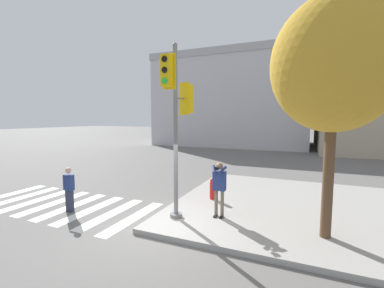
{
  "coord_description": "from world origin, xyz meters",
  "views": [
    {
      "loc": [
        3.86,
        -6.31,
        3.31
      ],
      "look_at": [
        0.71,
        0.99,
        2.51
      ],
      "focal_mm": 24.0,
      "sensor_mm": 36.0,
      "label": 1
    }
  ],
  "objects_px": {
    "street_tree": "(334,65)",
    "person_photographer": "(219,184)",
    "fire_hydrant": "(212,189)",
    "traffic_signal_pole": "(177,111)",
    "pedestrian_distant": "(69,189)"
  },
  "relations": [
    {
      "from": "traffic_signal_pole",
      "to": "person_photographer",
      "type": "bearing_deg",
      "value": 26.05
    },
    {
      "from": "traffic_signal_pole",
      "to": "street_tree",
      "type": "xyz_separation_m",
      "value": [
        4.23,
        0.36,
        1.09
      ]
    },
    {
      "from": "pedestrian_distant",
      "to": "fire_hydrant",
      "type": "xyz_separation_m",
      "value": [
        4.34,
        2.91,
        -0.27
      ]
    },
    {
      "from": "traffic_signal_pole",
      "to": "fire_hydrant",
      "type": "relative_size",
      "value": 6.59
    },
    {
      "from": "pedestrian_distant",
      "to": "traffic_signal_pole",
      "type": "bearing_deg",
      "value": 9.84
    },
    {
      "from": "street_tree",
      "to": "fire_hydrant",
      "type": "bearing_deg",
      "value": 153.91
    },
    {
      "from": "traffic_signal_pole",
      "to": "fire_hydrant",
      "type": "height_order",
      "value": "traffic_signal_pole"
    },
    {
      "from": "person_photographer",
      "to": "traffic_signal_pole",
      "type": "bearing_deg",
      "value": -153.95
    },
    {
      "from": "street_tree",
      "to": "fire_hydrant",
      "type": "xyz_separation_m",
      "value": [
        -3.81,
        1.87,
        -4.07
      ]
    },
    {
      "from": "street_tree",
      "to": "person_photographer",
      "type": "bearing_deg",
      "value": 175.67
    },
    {
      "from": "traffic_signal_pole",
      "to": "pedestrian_distant",
      "type": "xyz_separation_m",
      "value": [
        -3.93,
        -0.68,
        -2.7
      ]
    },
    {
      "from": "person_photographer",
      "to": "fire_hydrant",
      "type": "distance_m",
      "value": 1.93
    },
    {
      "from": "traffic_signal_pole",
      "to": "fire_hydrant",
      "type": "distance_m",
      "value": 3.74
    },
    {
      "from": "person_photographer",
      "to": "fire_hydrant",
      "type": "relative_size",
      "value": 2.14
    },
    {
      "from": "person_photographer",
      "to": "pedestrian_distant",
      "type": "height_order",
      "value": "person_photographer"
    }
  ]
}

